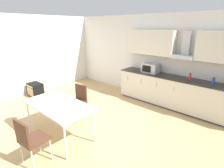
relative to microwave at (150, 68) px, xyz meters
The scene contains 14 objects.
ground_plane 2.79m from the microwave, 95.56° to the right, with size 9.40×8.62×0.02m, color tan.
wall_back 0.51m from the microwave, 125.63° to the left, with size 7.52×0.10×2.63m, color silver.
wall_left 4.30m from the microwave, 143.15° to the right, with size 0.10×6.90×2.63m, color silver.
kitchen_counter 1.09m from the microwave, ahead, with size 3.65×0.62×0.91m.
backsplash_tile 0.96m from the microwave, 17.51° to the left, with size 3.63×0.02×0.46m, color silver.
upper_wall_cabinets 1.18m from the microwave, ahead, with size 3.63×0.40×0.72m.
microwave is the anchor object (origin of this frame).
bottle_red 1.18m from the microwave, ahead, with size 0.06×0.06×0.19m.
bottle_blue 1.74m from the microwave, ahead, with size 0.07×0.07×0.18m.
dining_table 3.03m from the microwave, 97.57° to the right, with size 1.52×0.80×0.76m.
chair_far_left 2.39m from the microwave, 108.74° to the right, with size 0.44×0.44×0.87m.
chair_near_right 3.80m from the microwave, 90.69° to the right, with size 0.44×0.44×0.87m.
guitar_amp 3.88m from the microwave, 143.27° to the right, with size 0.52×0.37×0.44m.
pendant_lamp 3.12m from the microwave, 97.57° to the right, with size 0.32×0.32×0.22m, color silver.
Camera 1 is at (2.83, -2.11, 2.27)m, focal length 28.00 mm.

